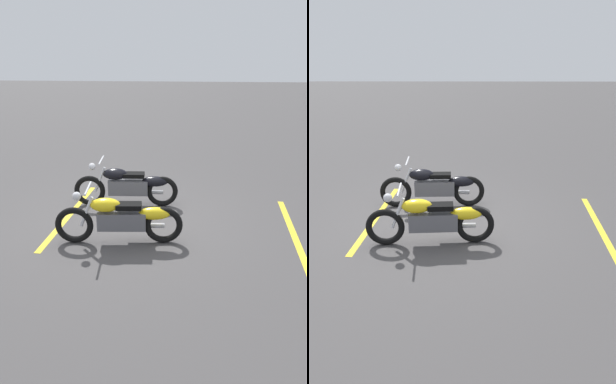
# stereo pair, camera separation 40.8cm
# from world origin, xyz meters

# --- Properties ---
(ground_plane) EXTENTS (60.00, 60.00, 0.00)m
(ground_plane) POSITION_xyz_m (0.00, 0.00, 0.00)
(ground_plane) COLOR #474444
(motorcycle_bright_foreground) EXTENTS (2.23, 0.62, 1.04)m
(motorcycle_bright_foreground) POSITION_xyz_m (0.04, -0.82, 0.46)
(motorcycle_bright_foreground) COLOR black
(motorcycle_bright_foreground) RESTS_ON ground
(motorcycle_dark_foreground) EXTENTS (2.23, 0.62, 1.04)m
(motorcycle_dark_foreground) POSITION_xyz_m (-0.05, 0.84, 0.46)
(motorcycle_dark_foreground) COLOR black
(motorcycle_dark_foreground) RESTS_ON ground
(parking_stripe_near) EXTENTS (0.39, 3.20, 0.01)m
(parking_stripe_near) POSITION_xyz_m (-1.21, 0.28, 0.00)
(parking_stripe_near) COLOR yellow
(parking_stripe_near) RESTS_ON ground
(parking_stripe_mid) EXTENTS (0.39, 3.20, 0.01)m
(parking_stripe_mid) POSITION_xyz_m (3.16, -0.33, 0.00)
(parking_stripe_mid) COLOR yellow
(parking_stripe_mid) RESTS_ON ground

